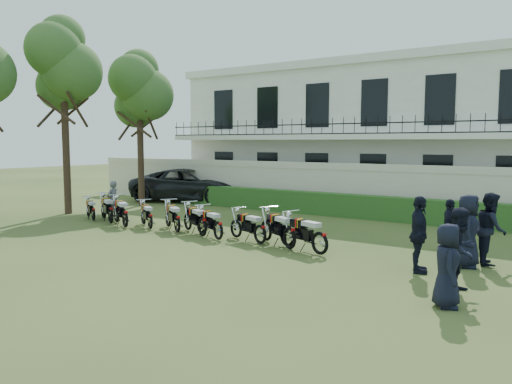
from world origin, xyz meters
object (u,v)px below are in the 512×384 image
inspector (113,200)px  officer_1 (461,250)px  motorcycle_4 (177,220)px  officer_5 (449,227)px  motorcycle_2 (125,214)px  motorcycle_0 (93,211)px  officer_4 (491,229)px  suv (190,185)px  officer_0 (447,266)px  motorcycle_7 (260,229)px  tree_west_mid (63,65)px  motorcycle_5 (202,222)px  motorcycle_9 (320,238)px  tree_west_near (140,90)px  officer_3 (468,231)px  motorcycle_3 (150,217)px  motorcycle_1 (111,211)px  motorcycle_8 (290,233)px  officer_2 (419,235)px  motorcycle_6 (218,226)px

inspector → officer_1: size_ratio=0.87×
motorcycle_4 → officer_5: officer_5 is taller
motorcycle_2 → motorcycle_0: bearing=108.2°
motorcycle_2 → motorcycle_4: bearing=-54.2°
officer_4 → officer_5: 1.40m
suv → officer_0: (16.08, -10.54, -0.06)m
officer_5 → motorcycle_7: bearing=102.4°
officer_1 → officer_0: bearing=-160.9°
tree_west_mid → suv: (1.35, 6.76, -5.78)m
motorcycle_5 → motorcycle_9: (4.63, -0.28, 0.02)m
tree_west_near → motorcycle_2: tree_west_near is taller
officer_3 → inspector: bearing=78.1°
officer_1 → motorcycle_9: bearing=89.7°
motorcycle_3 → officer_3: (10.94, 0.70, 0.49)m
motorcycle_7 → officer_1: bearing=-87.1°
motorcycle_1 → motorcycle_3: size_ratio=1.16×
motorcycle_1 → motorcycle_8: size_ratio=0.98×
motorcycle_1 → motorcycle_2: (1.29, -0.39, 0.01)m
tree_west_near → officer_1: tree_west_near is taller
officer_0 → officer_1: officer_1 is taller
suv → officer_0: size_ratio=3.84×
motorcycle_3 → motorcycle_4: size_ratio=0.93×
motorcycle_4 → motorcycle_8: 4.71m
motorcycle_0 → officer_3: 14.38m
motorcycle_4 → suv: 9.81m
motorcycle_4 → inspector: size_ratio=1.07×
inspector → officer_5: bearing=84.9°
tree_west_mid → motorcycle_1: 7.30m
motorcycle_0 → motorcycle_4: (4.77, -0.10, 0.07)m
motorcycle_0 → officer_2: bearing=-65.3°
tree_west_mid → suv: size_ratio=1.37×
motorcycle_8 → officer_3: bearing=-52.7°
motorcycle_2 → officer_4: size_ratio=0.99×
tree_west_mid → tree_west_near: 4.11m
officer_0 → officer_1: (-0.01, 1.19, 0.09)m
motorcycle_8 → officer_4: 5.53m
motorcycle_5 → motorcycle_8: bearing=-64.7°
motorcycle_2 → motorcycle_4: 2.39m
motorcycle_1 → officer_3: 13.26m
motorcycle_3 → motorcycle_9: (7.17, -0.29, 0.06)m
motorcycle_3 → motorcycle_6: 3.39m
motorcycle_4 → motorcycle_8: bearing=-58.9°
motorcycle_2 → officer_1: officer_1 is taller
motorcycle_3 → officer_1: size_ratio=0.87×
motorcycle_9 → inspector: size_ratio=1.24×
motorcycle_1 → suv: size_ratio=0.29×
motorcycle_4 → motorcycle_7: (3.53, 0.04, -0.02)m
motorcycle_9 → officer_3: officer_3 is taller
motorcycle_2 → motorcycle_9: 8.18m
motorcycle_5 → officer_5: bearing=-48.1°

